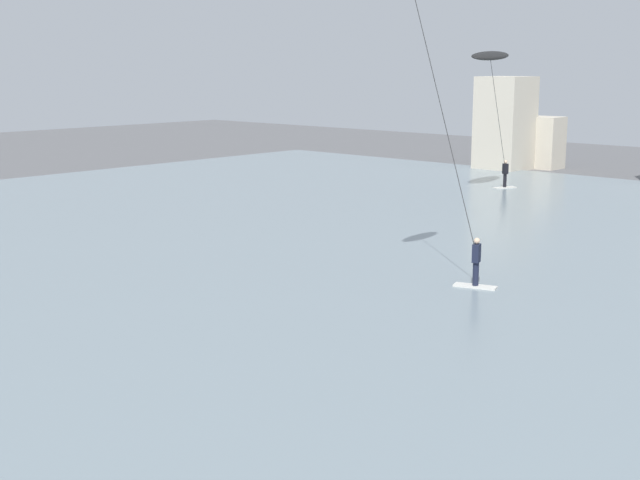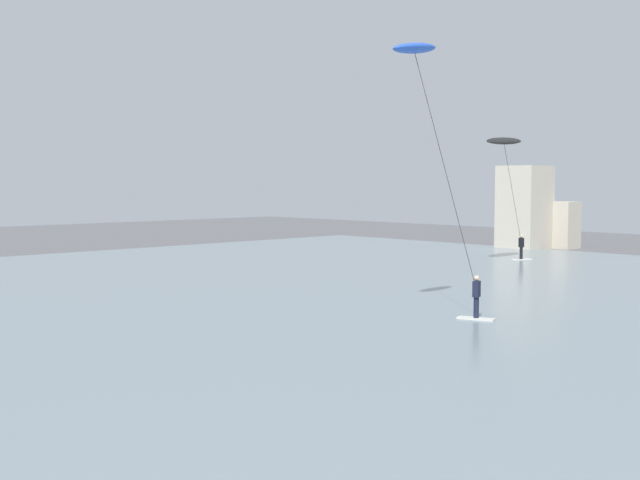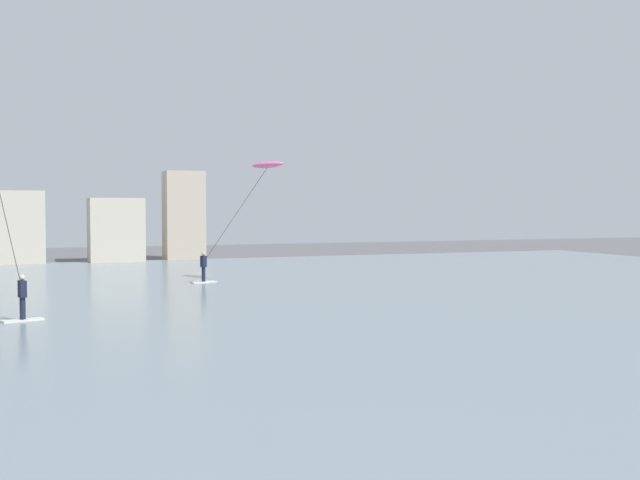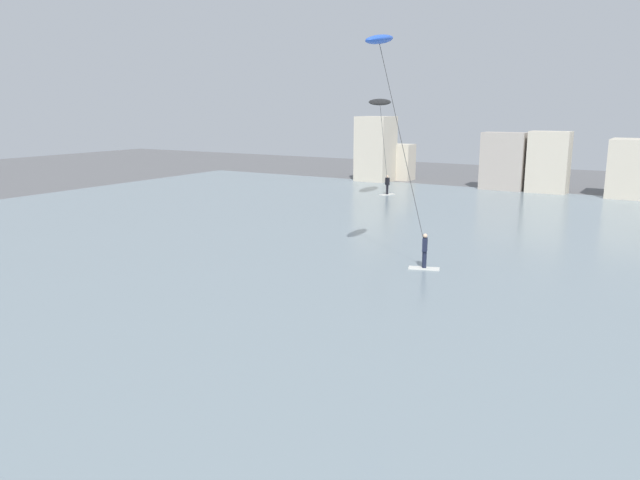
# 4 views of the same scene
# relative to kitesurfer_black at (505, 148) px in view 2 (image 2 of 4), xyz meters

# --- Properties ---
(kitesurfer_black) EXTENTS (2.11, 6.00, 8.06)m
(kitesurfer_black) POSITION_rel_kitesurfer_black_xyz_m (0.00, 0.00, 0.00)
(kitesurfer_black) COLOR silver
(kitesurfer_black) RESTS_ON water_bay
(kitesurfer_blue) EXTENTS (2.90, 3.35, 10.36)m
(kitesurfer_blue) POSITION_rel_kitesurfer_black_xyz_m (9.58, -19.62, 1.39)
(kitesurfer_blue) COLOR silver
(kitesurfer_blue) RESTS_ON water_bay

